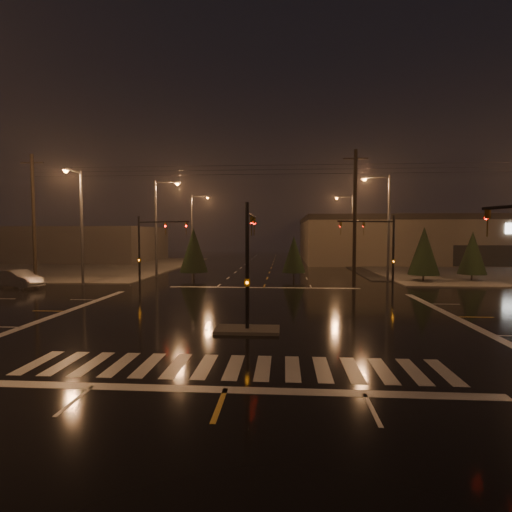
% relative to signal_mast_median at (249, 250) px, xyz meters
% --- Properties ---
extents(ground, '(140.00, 140.00, 0.00)m').
position_rel_signal_mast_median_xyz_m(ground, '(-0.00, 3.07, -3.75)').
color(ground, black).
rests_on(ground, ground).
extents(sidewalk_ne, '(36.00, 36.00, 0.12)m').
position_rel_signal_mast_median_xyz_m(sidewalk_ne, '(30.00, 33.07, -3.69)').
color(sidewalk_ne, '#44413C').
rests_on(sidewalk_ne, ground).
extents(sidewalk_nw, '(36.00, 36.00, 0.12)m').
position_rel_signal_mast_median_xyz_m(sidewalk_nw, '(-30.00, 33.07, -3.69)').
color(sidewalk_nw, '#44413C').
rests_on(sidewalk_nw, ground).
extents(median_island, '(3.00, 1.60, 0.15)m').
position_rel_signal_mast_median_xyz_m(median_island, '(-0.00, -0.93, -3.68)').
color(median_island, '#44413C').
rests_on(median_island, ground).
extents(crosswalk, '(15.00, 2.60, 0.01)m').
position_rel_signal_mast_median_xyz_m(crosswalk, '(-0.00, -5.93, -3.75)').
color(crosswalk, beige).
rests_on(crosswalk, ground).
extents(stop_bar_near, '(16.00, 0.50, 0.01)m').
position_rel_signal_mast_median_xyz_m(stop_bar_near, '(-0.00, -7.93, -3.75)').
color(stop_bar_near, beige).
rests_on(stop_bar_near, ground).
extents(stop_bar_far, '(16.00, 0.50, 0.01)m').
position_rel_signal_mast_median_xyz_m(stop_bar_far, '(-0.00, 14.07, -3.75)').
color(stop_bar_far, beige).
rests_on(stop_bar_far, ground).
extents(retail_building, '(60.20, 28.30, 7.20)m').
position_rel_signal_mast_median_xyz_m(retail_building, '(35.00, 49.06, 0.09)').
color(retail_building, '#6C5E4D').
rests_on(retail_building, ground).
extents(commercial_block, '(30.00, 18.00, 5.60)m').
position_rel_signal_mast_median_xyz_m(commercial_block, '(-35.00, 45.07, -0.95)').
color(commercial_block, '#413C39').
rests_on(commercial_block, ground).
extents(signal_mast_median, '(0.25, 4.59, 6.00)m').
position_rel_signal_mast_median_xyz_m(signal_mast_median, '(0.00, 0.00, 0.00)').
color(signal_mast_median, black).
rests_on(signal_mast_median, ground).
extents(signal_mast_ne, '(4.84, 1.86, 6.00)m').
position_rel_signal_mast_median_xyz_m(signal_mast_ne, '(9.50, 13.21, 0.04)').
color(signal_mast_ne, black).
rests_on(signal_mast_ne, ground).
extents(signal_mast_nw, '(4.84, 1.86, 6.00)m').
position_rel_signal_mast_median_xyz_m(signal_mast_nw, '(-9.50, 13.21, 0.04)').
color(signal_mast_nw, black).
rests_on(signal_mast_nw, ground).
extents(streetlight_1, '(2.77, 0.32, 10.00)m').
position_rel_signal_mast_median_xyz_m(streetlight_1, '(-11.18, 21.07, 2.05)').
color(streetlight_1, '#38383A').
rests_on(streetlight_1, ground).
extents(streetlight_2, '(2.77, 0.32, 10.00)m').
position_rel_signal_mast_median_xyz_m(streetlight_2, '(-11.18, 37.07, 2.05)').
color(streetlight_2, '#38383A').
rests_on(streetlight_2, ground).
extents(streetlight_3, '(2.77, 0.32, 10.00)m').
position_rel_signal_mast_median_xyz_m(streetlight_3, '(11.18, 19.07, 2.05)').
color(streetlight_3, '#38383A').
rests_on(streetlight_3, ground).
extents(streetlight_4, '(2.77, 0.32, 10.00)m').
position_rel_signal_mast_median_xyz_m(streetlight_4, '(11.18, 39.07, 2.05)').
color(streetlight_4, '#38383A').
rests_on(streetlight_4, ground).
extents(streetlight_5, '(0.32, 2.77, 10.00)m').
position_rel_signal_mast_median_xyz_m(streetlight_5, '(-16.00, 14.26, 2.05)').
color(streetlight_5, '#38383A').
rests_on(streetlight_5, ground).
extents(utility_pole_0, '(2.20, 0.32, 12.00)m').
position_rel_signal_mast_median_xyz_m(utility_pole_0, '(-22.00, 17.07, 2.38)').
color(utility_pole_0, black).
rests_on(utility_pole_0, ground).
extents(utility_pole_1, '(2.20, 0.32, 12.00)m').
position_rel_signal_mast_median_xyz_m(utility_pole_1, '(8.00, 17.07, 2.38)').
color(utility_pole_1, black).
rests_on(utility_pole_1, ground).
extents(conifer_0, '(2.86, 2.86, 5.18)m').
position_rel_signal_mast_median_xyz_m(conifer_0, '(14.77, 19.06, -0.82)').
color(conifer_0, black).
rests_on(conifer_0, ground).
extents(conifer_1, '(2.59, 2.59, 4.74)m').
position_rel_signal_mast_median_xyz_m(conifer_1, '(19.50, 19.81, -1.03)').
color(conifer_1, black).
rests_on(conifer_1, ground).
extents(conifer_3, '(2.81, 2.81, 5.09)m').
position_rel_signal_mast_median_xyz_m(conifer_3, '(-7.30, 19.95, -0.86)').
color(conifer_3, black).
rests_on(conifer_3, ground).
extents(conifer_4, '(2.30, 2.30, 4.30)m').
position_rel_signal_mast_median_xyz_m(conifer_4, '(2.66, 20.21, -1.26)').
color(conifer_4, black).
rests_on(conifer_4, ground).
extents(car_parked, '(2.16, 4.19, 1.37)m').
position_rel_signal_mast_median_xyz_m(car_parked, '(16.94, 25.33, -3.07)').
color(car_parked, black).
rests_on(car_parked, ground).
extents(car_crossing, '(4.83, 3.12, 1.50)m').
position_rel_signal_mast_median_xyz_m(car_crossing, '(-20.60, 12.66, -3.00)').
color(car_crossing, '#5C5F64').
rests_on(car_crossing, ground).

